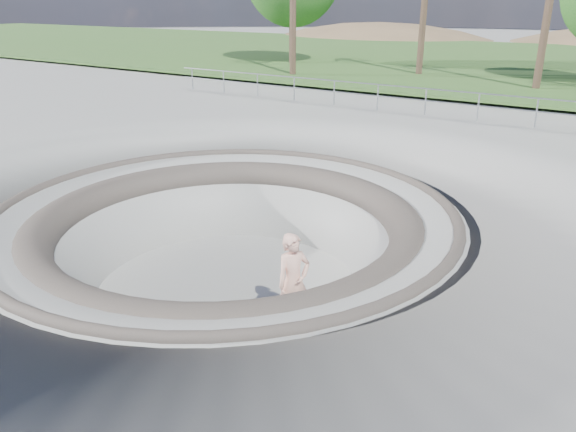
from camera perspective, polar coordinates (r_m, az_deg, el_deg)
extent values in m
plane|color=gray|center=(12.46, -6.39, 0.59)|extent=(180.00, 180.00, 0.00)
torus|color=gray|center=(13.29, -6.04, -7.50)|extent=(14.00, 14.00, 4.00)
cylinder|color=gray|center=(13.27, -6.05, -7.32)|extent=(6.60, 6.60, 0.10)
torus|color=#4B433C|center=(12.47, -6.39, 0.50)|extent=(10.24, 10.24, 0.24)
torus|color=#4B433C|center=(12.63, -6.31, -1.32)|extent=(8.91, 8.91, 0.81)
cube|color=#365F26|center=(43.74, 24.30, 14.00)|extent=(180.00, 36.00, 0.12)
ellipsoid|color=brown|center=(71.21, 8.93, 12.26)|extent=(50.40, 36.00, 23.40)
cylinder|color=gray|center=(22.44, 13.91, 12.44)|extent=(25.00, 0.05, 0.05)
cylinder|color=gray|center=(22.51, 13.81, 11.31)|extent=(25.00, 0.05, 0.05)
cube|color=#985C3C|center=(11.56, 0.52, -11.17)|extent=(0.78, 0.30, 0.02)
cylinder|color=#A5A6AA|center=(11.58, 0.52, -11.31)|extent=(0.05, 0.16, 0.03)
cylinder|color=#A5A6AA|center=(11.58, 0.52, -11.31)|extent=(0.05, 0.16, 0.03)
cylinder|color=silver|center=(11.58, 0.52, -11.34)|extent=(0.06, 0.03, 0.06)
cylinder|color=silver|center=(11.58, 0.52, -11.34)|extent=(0.06, 0.03, 0.06)
cylinder|color=silver|center=(11.58, 0.52, -11.34)|extent=(0.06, 0.03, 0.06)
cylinder|color=silver|center=(11.58, 0.52, -11.34)|extent=(0.06, 0.03, 0.06)
imported|color=#EEB09A|center=(11.05, 0.54, -6.73)|extent=(0.74, 0.87, 2.01)
cylinder|color=brown|center=(39.67, 0.44, 19.21)|extent=(0.44, 0.44, 5.60)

